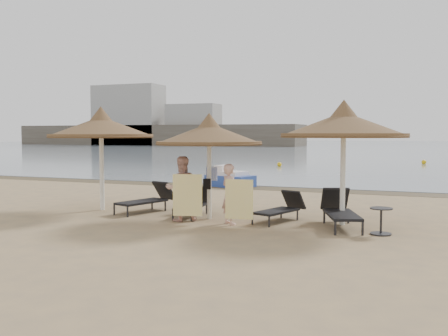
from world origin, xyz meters
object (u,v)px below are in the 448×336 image
Objects in this scene: lounger_far_right at (340,210)px; palapa_left at (101,128)px; side_table at (381,222)px; lounger_far_left at (148,199)px; person_right at (230,189)px; palapa_center at (209,135)px; lounger_near_left at (194,203)px; lounger_near_right at (282,208)px; person_left at (181,184)px; palapa_right at (344,125)px; pedal_boat at (230,179)px.

palapa_left is at bearing 159.97° from lounger_far_right.
palapa_left is 5.10× the size of side_table.
person_right reaches higher than lounger_far_left.
lounger_near_left is (-0.64, 0.36, -2.00)m from palapa_center.
side_table is at bearing -5.62° from palapa_left.
lounger_near_left is 2.63m from lounger_near_right.
person_left is 1.41m from person_right.
side_table is at bearing -42.40° from palapa_right.
person_left is at bearing -132.47° from palapa_center.
person_right is at bearing -38.25° from lounger_near_left.
palapa_center is at bearing -171.09° from person_left.
palapa_center is 8.73m from pedal_boat.
pedal_boat is (-1.88, 8.75, -0.67)m from person_left.
lounger_far_left is 1.59m from lounger_near_left.
person_left is at bearing -139.47° from lounger_near_right.
lounger_near_right is at bearing -179.64° from palapa_right.
person_right reaches higher than pedal_boat.
side_table is 0.34× the size of person_right.
person_left is at bearing -15.68° from lounger_far_left.
lounger_near_left is 0.99× the size of person_right.
lounger_far_right is 1.28m from side_table.
palapa_right is 1.77× the size of person_right.
palapa_center is 3.64m from palapa_right.
pedal_boat is at bearing -116.52° from person_left.
lounger_near_right is (2.63, 0.02, -0.00)m from lounger_near_left.
lounger_far_left is at bearing 17.30° from person_right.
lounger_near_left is 4.23m from lounger_far_right.
pedal_boat reaches higher than lounger_near_left.
palapa_left is 8.28m from pedal_boat.
lounger_far_left is 1.13× the size of person_right.
pedal_boat is at bearing -32.71° from person_right.
person_left is (-4.15, -0.76, 0.60)m from lounger_far_right.
palapa_left reaches higher than pedal_boat.
person_left is at bearing -179.36° from side_table.
palapa_right is 1.57× the size of lounger_far_left.
palapa_right is at bearing 63.69° from lounger_far_right.
person_left is at bearing -15.52° from palapa_left.
pedal_boat is (-6.02, 7.99, -0.07)m from lounger_far_right.
palapa_right is at bearing 19.62° from lounger_near_right.
pedal_boat is at bearing 106.71° from palapa_center.
person_left is (-0.57, -0.62, -1.33)m from palapa_center.
lounger_near_left is 0.80× the size of pedal_boat.
lounger_far_left is 1.11× the size of lounger_near_right.
person_left is at bearing -90.83° from lounger_near_left.
person_right is at bearing -179.39° from side_table.
lounger_near_left is at bearing 151.08° from palapa_center.
palapa_right is 3.39m from person_right.
lounger_near_right is at bearing 162.65° from person_left.
lounger_near_right is (4.21, -0.10, -0.04)m from lounger_far_left.
lounger_far_right is at bearing -8.27° from lounger_near_left.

